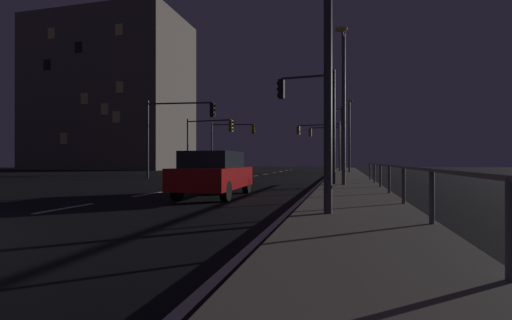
{
  "coord_description": "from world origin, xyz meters",
  "views": [
    {
      "loc": [
        7.1,
        -2.71,
        1.26
      ],
      "look_at": [
        1.79,
        18.39,
        1.3
      ],
      "focal_mm": 24.61,
      "sensor_mm": 36.0,
      "label": 1
    }
  ],
  "objects_px": {
    "traffic_light_mid_left": "(320,136)",
    "traffic_light_far_right": "(231,137)",
    "traffic_light_overhead_east": "(326,139)",
    "street_lamp_corner": "(340,133)",
    "traffic_light_far_left": "(208,134)",
    "street_lamp_median": "(343,93)",
    "street_lamp_far_end": "(349,129)",
    "building_distant": "(111,95)",
    "car": "(215,173)",
    "traffic_light_mid_right": "(177,122)",
    "traffic_light_near_left": "(309,106)"
  },
  "relations": [
    {
      "from": "traffic_light_mid_left",
      "to": "street_lamp_far_end",
      "type": "xyz_separation_m",
      "value": [
        3.09,
        -4.24,
        0.38
      ]
    },
    {
      "from": "car",
      "to": "street_lamp_far_end",
      "type": "xyz_separation_m",
      "value": [
        4.89,
        23.34,
        3.5
      ]
    },
    {
      "from": "traffic_light_mid_left",
      "to": "street_lamp_median",
      "type": "relative_size",
      "value": 0.76
    },
    {
      "from": "traffic_light_mid_left",
      "to": "traffic_light_mid_right",
      "type": "xyz_separation_m",
      "value": [
        -8.83,
        -16.55,
        0.03
      ]
    },
    {
      "from": "street_lamp_corner",
      "to": "car",
      "type": "bearing_deg",
      "value": -97.55
    },
    {
      "from": "traffic_light_mid_left",
      "to": "street_lamp_median",
      "type": "bearing_deg",
      "value": -83.57
    },
    {
      "from": "traffic_light_mid_left",
      "to": "building_distant",
      "type": "distance_m",
      "value": 33.1
    },
    {
      "from": "traffic_light_far_right",
      "to": "traffic_light_mid_right",
      "type": "xyz_separation_m",
      "value": [
        -0.01,
        -12.15,
        0.21
      ]
    },
    {
      "from": "street_lamp_far_end",
      "to": "building_distant",
      "type": "distance_m",
      "value": 37.03
    },
    {
      "from": "traffic_light_mid_right",
      "to": "traffic_light_near_left",
      "type": "bearing_deg",
      "value": -28.02
    },
    {
      "from": "traffic_light_far_left",
      "to": "traffic_light_near_left",
      "type": "distance_m",
      "value": 14.94
    },
    {
      "from": "traffic_light_mid_left",
      "to": "street_lamp_corner",
      "type": "distance_m",
      "value": 3.33
    },
    {
      "from": "traffic_light_far_left",
      "to": "car",
      "type": "bearing_deg",
      "value": -67.36
    },
    {
      "from": "traffic_light_far_right",
      "to": "traffic_light_near_left",
      "type": "xyz_separation_m",
      "value": [
        9.74,
        -17.34,
        0.21
      ]
    },
    {
      "from": "traffic_light_far_right",
      "to": "street_lamp_far_end",
      "type": "bearing_deg",
      "value": 0.74
    },
    {
      "from": "traffic_light_near_left",
      "to": "traffic_light_mid_right",
      "type": "bearing_deg",
      "value": 151.98
    },
    {
      "from": "traffic_light_mid_left",
      "to": "street_lamp_median",
      "type": "height_order",
      "value": "street_lamp_median"
    },
    {
      "from": "traffic_light_near_left",
      "to": "traffic_light_mid_right",
      "type": "relative_size",
      "value": 0.99
    },
    {
      "from": "traffic_light_far_right",
      "to": "street_lamp_far_end",
      "type": "height_order",
      "value": "street_lamp_far_end"
    },
    {
      "from": "traffic_light_mid_left",
      "to": "traffic_light_far_right",
      "type": "height_order",
      "value": "traffic_light_mid_left"
    },
    {
      "from": "traffic_light_near_left",
      "to": "street_lamp_median",
      "type": "xyz_separation_m",
      "value": [
        1.63,
        -0.84,
        0.39
      ]
    },
    {
      "from": "traffic_light_far_right",
      "to": "traffic_light_near_left",
      "type": "relative_size",
      "value": 0.96
    },
    {
      "from": "traffic_light_near_left",
      "to": "traffic_light_far_right",
      "type": "bearing_deg",
      "value": 119.31
    },
    {
      "from": "traffic_light_near_left",
      "to": "street_lamp_median",
      "type": "distance_m",
      "value": 1.87
    },
    {
      "from": "traffic_light_far_left",
      "to": "traffic_light_overhead_east",
      "type": "bearing_deg",
      "value": 54.43
    },
    {
      "from": "traffic_light_far_right",
      "to": "street_lamp_far_end",
      "type": "xyz_separation_m",
      "value": [
        11.91,
        0.15,
        0.57
      ]
    },
    {
      "from": "traffic_light_far_right",
      "to": "traffic_light_mid_left",
      "type": "bearing_deg",
      "value": 26.49
    },
    {
      "from": "street_lamp_far_end",
      "to": "car",
      "type": "bearing_deg",
      "value": -101.83
    },
    {
      "from": "traffic_light_overhead_east",
      "to": "street_lamp_corner",
      "type": "height_order",
      "value": "street_lamp_corner"
    },
    {
      "from": "traffic_light_overhead_east",
      "to": "street_lamp_corner",
      "type": "relative_size",
      "value": 0.72
    },
    {
      "from": "traffic_light_mid_left",
      "to": "traffic_light_overhead_east",
      "type": "xyz_separation_m",
      "value": [
        0.53,
        2.71,
        -0.1
      ]
    },
    {
      "from": "car",
      "to": "traffic_light_far_left",
      "type": "bearing_deg",
      "value": 112.64
    },
    {
      "from": "street_lamp_median",
      "to": "traffic_light_far_left",
      "type": "bearing_deg",
      "value": 133.53
    },
    {
      "from": "street_lamp_median",
      "to": "traffic_light_mid_right",
      "type": "bearing_deg",
      "value": 152.09
    },
    {
      "from": "traffic_light_far_left",
      "to": "street_lamp_corner",
      "type": "bearing_deg",
      "value": 49.42
    },
    {
      "from": "street_lamp_far_end",
      "to": "street_lamp_corner",
      "type": "height_order",
      "value": "street_lamp_corner"
    },
    {
      "from": "traffic_light_overhead_east",
      "to": "building_distant",
      "type": "bearing_deg",
      "value": 172.64
    },
    {
      "from": "traffic_light_mid_left",
      "to": "traffic_light_overhead_east",
      "type": "distance_m",
      "value": 2.76
    },
    {
      "from": "car",
      "to": "traffic_light_far_right",
      "type": "height_order",
      "value": "traffic_light_far_right"
    },
    {
      "from": "traffic_light_overhead_east",
      "to": "street_lamp_far_end",
      "type": "distance_m",
      "value": 7.42
    },
    {
      "from": "traffic_light_overhead_east",
      "to": "traffic_light_mid_left",
      "type": "bearing_deg",
      "value": -101.05
    },
    {
      "from": "street_lamp_far_end",
      "to": "building_distant",
      "type": "height_order",
      "value": "building_distant"
    },
    {
      "from": "traffic_light_overhead_east",
      "to": "street_lamp_median",
      "type": "relative_size",
      "value": 0.75
    },
    {
      "from": "traffic_light_mid_right",
      "to": "traffic_light_overhead_east",
      "type": "bearing_deg",
      "value": 64.07
    },
    {
      "from": "traffic_light_near_left",
      "to": "traffic_light_mid_right",
      "type": "xyz_separation_m",
      "value": [
        -9.75,
        5.19,
        0.0
      ]
    },
    {
      "from": "street_lamp_corner",
      "to": "traffic_light_overhead_east",
      "type": "bearing_deg",
      "value": 171.42
    },
    {
      "from": "traffic_light_near_left",
      "to": "building_distant",
      "type": "relative_size",
      "value": 0.25
    },
    {
      "from": "traffic_light_overhead_east",
      "to": "building_distant",
      "type": "distance_m",
      "value": 33.18
    },
    {
      "from": "traffic_light_far_left",
      "to": "building_distant",
      "type": "bearing_deg",
      "value": 142.53
    },
    {
      "from": "building_distant",
      "to": "street_lamp_corner",
      "type": "bearing_deg",
      "value": -7.42
    }
  ]
}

